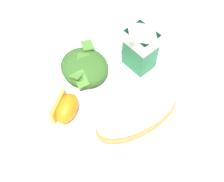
% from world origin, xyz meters
% --- Properties ---
extents(ground, '(3.00, 3.00, 0.00)m').
position_xyz_m(ground, '(0.00, 0.00, 0.00)').
color(ground, beige).
extents(white_plate, '(0.28, 0.28, 0.02)m').
position_xyz_m(white_plate, '(0.00, 0.00, 0.01)').
color(white_plate, white).
rests_on(white_plate, ground).
extents(cheesy_pizza_bread, '(0.10, 0.18, 0.04)m').
position_xyz_m(cheesy_pizza_bread, '(0.07, 0.00, 0.03)').
color(cheesy_pizza_bread, '#B77F42').
rests_on(cheesy_pizza_bread, white_plate).
extents(green_salad_pile, '(0.10, 0.09, 0.04)m').
position_xyz_m(green_salad_pile, '(-0.07, -0.01, 0.04)').
color(green_salad_pile, '#336023').
rests_on(green_salad_pile, white_plate).
extents(milk_carton, '(0.06, 0.04, 0.11)m').
position_xyz_m(milk_carton, '(-0.02, 0.09, 0.08)').
color(milk_carton, '#2D8451').
rests_on(milk_carton, white_plate).
extents(orange_wedge_front, '(0.06, 0.07, 0.04)m').
position_xyz_m(orange_wedge_front, '(-0.02, -0.09, 0.04)').
color(orange_wedge_front, orange).
rests_on(orange_wedge_front, white_plate).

